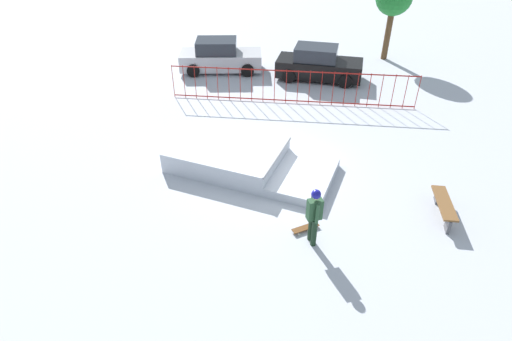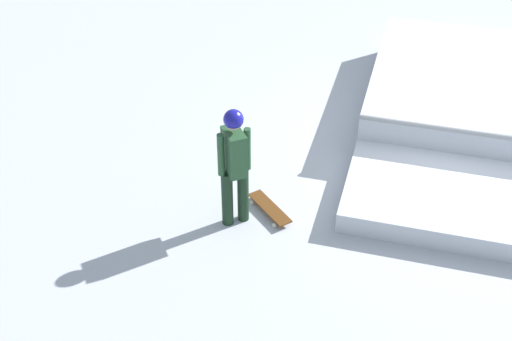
{
  "view_description": "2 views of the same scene",
  "coord_description": "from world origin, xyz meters",
  "px_view_note": "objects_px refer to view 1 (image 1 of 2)",
  "views": [
    {
      "loc": [
        1.98,
        -11.32,
        7.86
      ],
      "look_at": [
        -0.14,
        -1.31,
        0.9
      ],
      "focal_mm": 29.21,
      "sensor_mm": 36.0,
      "label": 1
    },
    {
      "loc": [
        8.81,
        -2.11,
        6.11
      ],
      "look_at": [
        1.94,
        -2.74,
        1.0
      ],
      "focal_mm": 49.1,
      "sensor_mm": 36.0,
      "label": 2
    }
  ],
  "objects_px": {
    "parked_car_silver": "(220,57)",
    "skate_ramp": "(240,159)",
    "skateboard": "(305,228)",
    "park_bench": "(444,205)",
    "parked_car_black": "(318,64)",
    "skater": "(314,213)"
  },
  "relations": [
    {
      "from": "park_bench",
      "to": "skater",
      "type": "bearing_deg",
      "value": -152.18
    },
    {
      "from": "parked_car_silver",
      "to": "skate_ramp",
      "type": "bearing_deg",
      "value": -82.71
    },
    {
      "from": "skater",
      "to": "parked_car_silver",
      "type": "height_order",
      "value": "skater"
    },
    {
      "from": "skate_ramp",
      "to": "parked_car_silver",
      "type": "height_order",
      "value": "parked_car_silver"
    },
    {
      "from": "skateboard",
      "to": "park_bench",
      "type": "xyz_separation_m",
      "value": [
        3.78,
        1.44,
        0.28
      ]
    },
    {
      "from": "park_bench",
      "to": "parked_car_silver",
      "type": "relative_size",
      "value": 0.38
    },
    {
      "from": "skate_ramp",
      "to": "parked_car_black",
      "type": "xyz_separation_m",
      "value": [
        1.86,
        8.47,
        0.41
      ]
    },
    {
      "from": "parked_car_silver",
      "to": "skateboard",
      "type": "bearing_deg",
      "value": -76.17
    },
    {
      "from": "skateboard",
      "to": "parked_car_black",
      "type": "height_order",
      "value": "parked_car_black"
    },
    {
      "from": "skate_ramp",
      "to": "parked_car_silver",
      "type": "relative_size",
      "value": 1.32
    },
    {
      "from": "skate_ramp",
      "to": "park_bench",
      "type": "bearing_deg",
      "value": -1.38
    },
    {
      "from": "skateboard",
      "to": "parked_car_black",
      "type": "xyz_separation_m",
      "value": [
        -0.66,
        11.17,
        0.65
      ]
    },
    {
      "from": "skate_ramp",
      "to": "skateboard",
      "type": "distance_m",
      "value": 3.7
    },
    {
      "from": "skater",
      "to": "parked_car_silver",
      "type": "bearing_deg",
      "value": 89.62
    },
    {
      "from": "skater",
      "to": "skateboard",
      "type": "relative_size",
      "value": 2.28
    },
    {
      "from": "park_bench",
      "to": "parked_car_black",
      "type": "bearing_deg",
      "value": 114.48
    },
    {
      "from": "park_bench",
      "to": "parked_car_silver",
      "type": "height_order",
      "value": "parked_car_silver"
    },
    {
      "from": "skater",
      "to": "parked_car_black",
      "type": "distance_m",
      "value": 11.65
    },
    {
      "from": "parked_car_black",
      "to": "skater",
      "type": "bearing_deg",
      "value": -84.21
    },
    {
      "from": "parked_car_black",
      "to": "skateboard",
      "type": "bearing_deg",
      "value": -85.12
    },
    {
      "from": "skateboard",
      "to": "skater",
      "type": "bearing_deg",
      "value": -101.82
    },
    {
      "from": "skate_ramp",
      "to": "skater",
      "type": "xyz_separation_m",
      "value": [
        2.73,
        -3.14,
        0.69
      ]
    }
  ]
}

